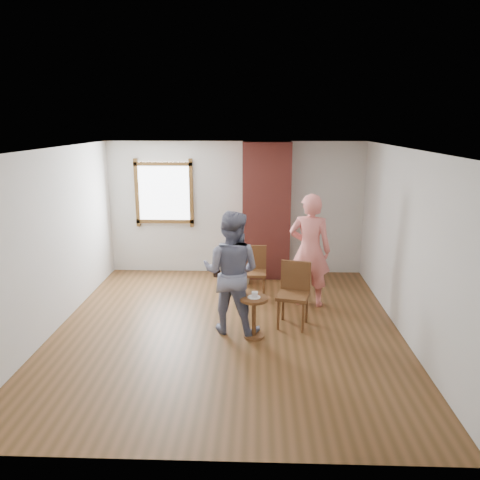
% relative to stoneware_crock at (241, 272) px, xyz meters
% --- Properties ---
extents(ground, '(5.50, 5.50, 0.00)m').
position_rel_stoneware_crock_xyz_m(ground, '(-0.12, -2.02, -0.22)').
color(ground, brown).
rests_on(ground, ground).
extents(room_shell, '(5.04, 5.52, 2.62)m').
position_rel_stoneware_crock_xyz_m(room_shell, '(-0.18, -1.42, 1.59)').
color(room_shell, silver).
rests_on(room_shell, ground).
extents(brick_chimney, '(0.90, 0.50, 2.60)m').
position_rel_stoneware_crock_xyz_m(brick_chimney, '(0.48, 0.48, 1.08)').
color(brick_chimney, '#9E4038').
rests_on(brick_chimney, ground).
extents(stoneware_crock, '(0.39, 0.39, 0.43)m').
position_rel_stoneware_crock_xyz_m(stoneware_crock, '(0.00, 0.00, 0.00)').
color(stoneware_crock, tan).
rests_on(stoneware_crock, ground).
extents(dark_pot, '(0.16, 0.16, 0.15)m').
position_rel_stoneware_crock_xyz_m(dark_pot, '(-0.48, 0.38, -0.14)').
color(dark_pot, black).
rests_on(dark_pot, ground).
extents(dining_chair_left, '(0.42, 0.42, 0.88)m').
position_rel_stoneware_crock_xyz_m(dining_chair_left, '(0.26, -0.65, 0.28)').
color(dining_chair_left, brown).
rests_on(dining_chair_left, ground).
extents(dining_chair_right, '(0.54, 0.54, 0.95)m').
position_rel_stoneware_crock_xyz_m(dining_chair_right, '(0.85, -1.80, 0.32)').
color(dining_chair_right, brown).
rests_on(dining_chair_right, ground).
extents(side_table, '(0.40, 0.40, 0.60)m').
position_rel_stoneware_crock_xyz_m(side_table, '(0.26, -2.27, 0.19)').
color(side_table, brown).
rests_on(side_table, ground).
extents(cake_plate, '(0.18, 0.18, 0.01)m').
position_rel_stoneware_crock_xyz_m(cake_plate, '(0.26, -2.27, 0.39)').
color(cake_plate, white).
rests_on(cake_plate, side_table).
extents(cake_slice, '(0.08, 0.07, 0.06)m').
position_rel_stoneware_crock_xyz_m(cake_slice, '(0.27, -2.27, 0.42)').
color(cake_slice, white).
rests_on(cake_slice, cake_plate).
extents(man, '(1.00, 0.87, 1.77)m').
position_rel_stoneware_crock_xyz_m(man, '(-0.06, -2.04, 0.67)').
color(man, black).
rests_on(man, ground).
extents(person_pink, '(0.76, 0.59, 1.86)m').
position_rel_stoneware_crock_xyz_m(person_pink, '(1.16, -0.99, 0.71)').
color(person_pink, '#F07D78').
rests_on(person_pink, ground).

